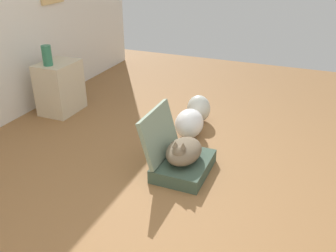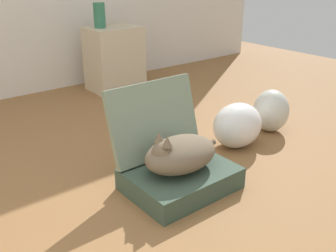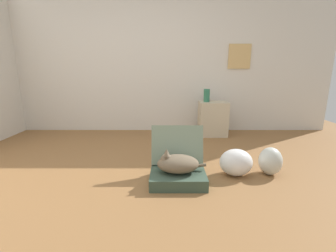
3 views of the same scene
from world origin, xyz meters
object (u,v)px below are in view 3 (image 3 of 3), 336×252
(cat, at_px, (177,163))
(plastic_bag_white, at_px, (236,162))
(suitcase_base, at_px, (178,177))
(vase_tall, at_px, (207,95))
(plastic_bag_clear, at_px, (270,161))
(side_table, at_px, (213,119))

(cat, height_order, plastic_bag_white, cat)
(suitcase_base, xyz_separation_m, plastic_bag_white, (0.62, 0.17, 0.09))
(plastic_bag_white, bearing_deg, suitcase_base, -164.56)
(vase_tall, bearing_deg, plastic_bag_clear, -73.97)
(plastic_bag_white, bearing_deg, plastic_bag_clear, 3.83)
(suitcase_base, height_order, plastic_bag_white, plastic_bag_white)
(cat, bearing_deg, side_table, 68.80)
(cat, bearing_deg, plastic_bag_clear, 11.06)
(plastic_bag_white, distance_m, plastic_bag_clear, 0.38)
(cat, distance_m, plastic_bag_white, 0.66)
(plastic_bag_white, bearing_deg, cat, -164.79)
(suitcase_base, bearing_deg, plastic_bag_clear, 11.17)
(suitcase_base, distance_m, plastic_bag_clear, 1.02)
(suitcase_base, distance_m, vase_tall, 1.95)
(plastic_bag_white, xyz_separation_m, plastic_bag_clear, (0.38, 0.03, 0.01))
(suitcase_base, bearing_deg, plastic_bag_white, 15.44)
(suitcase_base, relative_size, vase_tall, 2.55)
(cat, bearing_deg, suitcase_base, -2.64)
(plastic_bag_white, height_order, plastic_bag_clear, plastic_bag_clear)
(plastic_bag_white, bearing_deg, vase_tall, 92.64)
(suitcase_base, xyz_separation_m, cat, (-0.01, 0.00, 0.15))
(cat, relative_size, plastic_bag_white, 1.41)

